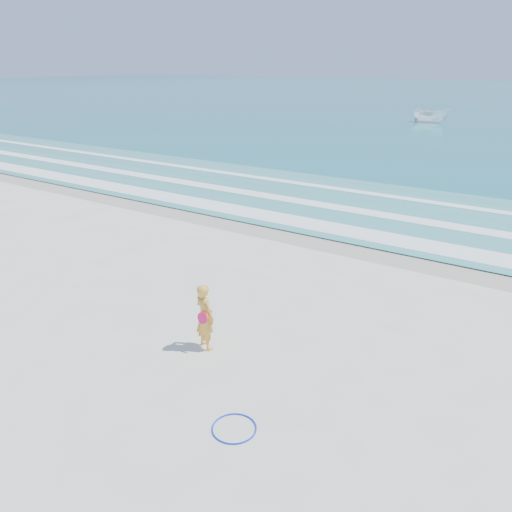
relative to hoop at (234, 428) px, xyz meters
The scene contains 9 objects.
ground 3.48m from the hoop, 157.70° to the left, with size 400.00×400.00×0.00m, color silver.
wet_sand 10.81m from the hoop, 107.32° to the left, with size 400.00×2.40×0.00m, color #B2A893.
shallow 15.65m from the hoop, 101.87° to the left, with size 400.00×10.00×0.01m, color #59B7AD.
foam_near 12.06m from the hoop, 105.48° to the left, with size 400.00×1.40×0.01m, color white.
foam_mid 14.87m from the hoop, 102.50° to the left, with size 400.00×0.90×0.01m, color white.
foam_far 18.11m from the hoop, 100.24° to the left, with size 400.00×0.60×0.01m, color white.
hoop is the anchor object (origin of this frame).
boat 53.00m from the hoop, 101.87° to the left, with size 1.46×3.87×1.50m, color white.
woman 3.02m from the hoop, 138.99° to the left, with size 0.68×0.55×1.60m.
Camera 1 is at (7.60, -7.19, 6.23)m, focal length 35.00 mm.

